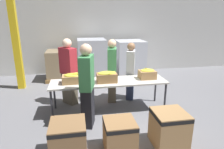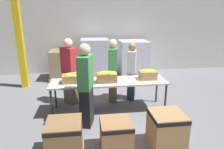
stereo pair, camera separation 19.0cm
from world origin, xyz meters
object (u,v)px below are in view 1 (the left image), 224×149
donation_bin_2 (169,127)px  sorting_table (109,83)px  banana_box_2 (147,74)px  volunteer_3 (69,72)px  support_pillar (14,26)px  volunteer_2 (130,72)px  pallet_stack_2 (61,65)px  pallet_stack_1 (92,59)px  pallet_stack_0 (130,59)px  volunteer_1 (87,87)px  donation_bin_1 (120,134)px  banana_box_0 (72,78)px  volunteer_0 (112,71)px  donation_bin_0 (68,138)px  banana_box_1 (107,77)px

donation_bin_2 → sorting_table: bearing=118.4°
banana_box_2 → volunteer_3: (-1.96, 0.57, -0.03)m
donation_bin_2 → support_pillar: support_pillar is taller
volunteer_2 → pallet_stack_2: size_ratio=1.49×
sorting_table → banana_box_2: banana_box_2 is taller
volunteer_2 → pallet_stack_1: size_ratio=1.10×
banana_box_2 → support_pillar: 4.27m
banana_box_2 → pallet_stack_0: bearing=84.0°
volunteer_1 → pallet_stack_1: volunteer_1 is taller
pallet_stack_2 → volunteer_3: bearing=-80.8°
volunteer_3 → pallet_stack_1: bearing=122.0°
volunteer_2 → banana_box_2: bearing=42.2°
banana_box_2 → support_pillar: bearing=150.1°
sorting_table → donation_bin_1: (-0.07, -1.58, -0.41)m
volunteer_3 → banana_box_0: bearing=-29.6°
volunteer_0 → volunteer_1: 1.42m
pallet_stack_0 → pallet_stack_2: (-2.62, 0.04, -0.16)m
volunteer_2 → support_pillar: (-3.30, 1.44, 1.20)m
volunteer_2 → support_pillar: bearing=-95.0°
banana_box_2 → donation_bin_0: (-1.93, -1.62, -0.56)m
volunteer_0 → volunteer_3: volunteer_3 is taller
banana_box_1 → volunteer_1: size_ratio=0.27×
donation_bin_0 → pallet_stack_2: pallet_stack_2 is taller
sorting_table → pallet_stack_1: pallet_stack_1 is taller
volunteer_0 → volunteer_3: (-1.16, 0.03, 0.02)m
banana_box_1 → pallet_stack_2: (-1.28, 2.95, -0.38)m
support_pillar → pallet_stack_2: size_ratio=3.72×
donation_bin_0 → pallet_stack_2: bearing=95.1°
donation_bin_2 → pallet_stack_0: pallet_stack_0 is taller
banana_box_0 → donation_bin_1: size_ratio=0.81×
volunteer_2 → volunteer_3: (-1.69, -0.04, 0.07)m
banana_box_0 → donation_bin_0: bearing=-92.7°
sorting_table → support_pillar: size_ratio=0.71×
banana_box_1 → banana_box_2: 1.05m
sorting_table → volunteer_3: (-0.98, 0.61, 0.15)m
volunteer_1 → sorting_table: bearing=-27.5°
sorting_table → donation_bin_1: sorting_table is taller
banana_box_1 → donation_bin_2: banana_box_1 is taller
volunteer_1 → donation_bin_0: (-0.39, -0.95, -0.55)m
volunteer_1 → support_pillar: support_pillar is taller
support_pillar → banana_box_0: bearing=-50.7°
banana_box_2 → volunteer_3: size_ratio=0.23×
volunteer_3 → pallet_stack_2: bearing=150.0°
volunteer_2 → donation_bin_2: size_ratio=2.46×
volunteer_1 → pallet_stack_0: size_ratio=1.28×
volunteer_0 → support_pillar: support_pillar is taller
volunteer_1 → pallet_stack_0: bearing=-14.1°
volunteer_2 → donation_bin_2: bearing=22.2°
banana_box_0 → volunteer_2: (1.59, 0.65, -0.09)m
donation_bin_0 → donation_bin_1: bearing=0.0°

